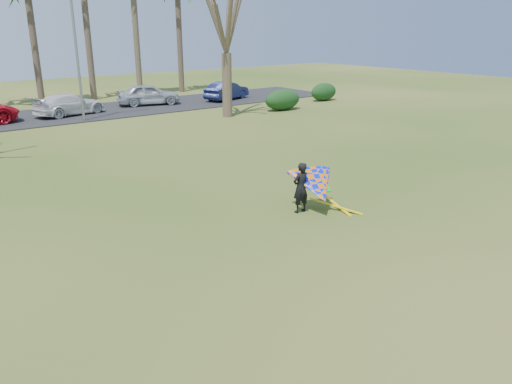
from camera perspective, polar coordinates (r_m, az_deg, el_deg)
ground at (r=13.26m, az=5.32°, el=-6.69°), size 100.00×100.00×0.00m
parking_strip at (r=35.16m, az=-23.77°, el=7.79°), size 46.00×7.00×0.06m
bare_tree_right at (r=32.37m, az=-3.48°, el=20.13°), size 6.27×6.27×9.21m
streetlight at (r=32.45m, az=-19.61°, el=15.43°), size 2.28×0.18×8.00m
hedge_near at (r=35.29m, az=3.07°, el=10.49°), size 2.91×1.32×1.46m
hedge_far at (r=40.20m, az=7.75°, el=11.27°), size 2.46×1.16×1.37m
car_3 at (r=35.18m, az=-20.55°, el=9.36°), size 5.01×3.01×1.36m
car_4 at (r=38.13m, az=-12.18°, el=10.86°), size 4.82×2.92×1.54m
car_5 at (r=40.05m, az=-3.37°, el=11.47°), size 4.44×2.81×1.38m
kite_flyer at (r=15.75m, az=6.78°, el=0.69°), size 2.13×2.39×2.02m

